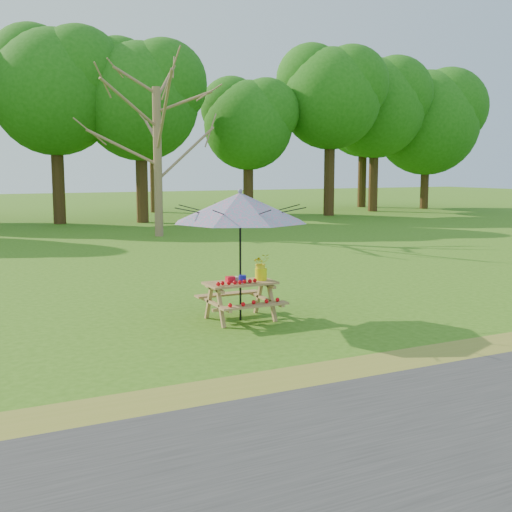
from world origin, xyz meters
name	(u,v)px	position (x,y,z in m)	size (l,w,h in m)	color
ground	(253,326)	(0.00, 0.00, 0.00)	(120.00, 120.00, 0.00)	#356413
road	(480,439)	(0.00, -5.00, 0.01)	(120.00, 4.00, 0.01)	#2B2A2D
drygrass_strip	(350,374)	(0.00, -2.80, 0.00)	(120.00, 1.20, 0.01)	olive
treeline	(40,48)	(0.00, 22.00, 8.00)	(60.00, 12.00, 16.00)	#1B5C0F
bare_tree	(155,23)	(3.00, 14.35, 7.91)	(7.06, 7.06, 13.03)	brown
picnic_table	(241,301)	(0.00, 0.50, 0.33)	(1.20, 1.32, 0.67)	#A17448
patio_umbrella	(240,207)	(0.00, 0.50, 1.95)	(2.38, 2.38, 2.27)	black
produce_bins	(237,279)	(-0.07, 0.51, 0.72)	(0.30, 0.38, 0.13)	red
tomatoes_row	(237,282)	(-0.15, 0.32, 0.71)	(0.77, 0.13, 0.07)	red
flower_bucket	(261,266)	(0.40, 0.50, 0.92)	(0.30, 0.26, 0.46)	yellow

